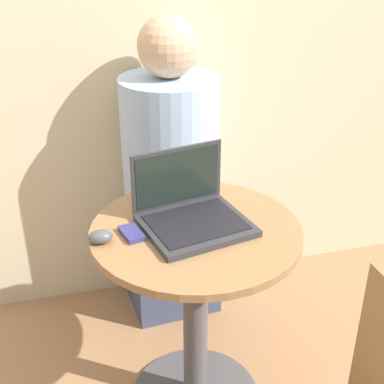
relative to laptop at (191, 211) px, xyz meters
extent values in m
cube|color=beige|center=(0.01, 0.73, 0.53)|extent=(7.00, 0.05, 2.60)
cylinder|color=#4C4C51|center=(0.01, -0.04, -0.41)|extent=(0.08, 0.08, 0.69)
cylinder|color=olive|center=(0.01, -0.04, -0.05)|extent=(0.65, 0.65, 0.02)
cube|color=#2D2D33|center=(0.01, -0.04, -0.03)|extent=(0.36, 0.32, 0.02)
cube|color=black|center=(0.01, -0.04, -0.02)|extent=(0.31, 0.26, 0.00)
cube|color=#2D2D33|center=(-0.02, 0.09, 0.08)|extent=(0.30, 0.07, 0.20)
cube|color=black|center=(-0.02, 0.09, 0.08)|extent=(0.28, 0.06, 0.17)
cube|color=navy|center=(-0.19, -0.03, -0.03)|extent=(0.07, 0.10, 0.02)
ellipsoid|color=#4C4C51|center=(-0.29, -0.05, -0.02)|extent=(0.07, 0.05, 0.04)
cube|color=#3D4766|center=(0.04, 0.66, -0.55)|extent=(0.40, 0.56, 0.45)
cylinder|color=#9EBCE5|center=(0.05, 0.52, -0.02)|extent=(0.39, 0.39, 0.60)
sphere|color=tan|center=(0.05, 0.52, 0.39)|extent=(0.23, 0.23, 0.23)
camera|label=1|loc=(-0.37, -1.39, 0.81)|focal=50.00mm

